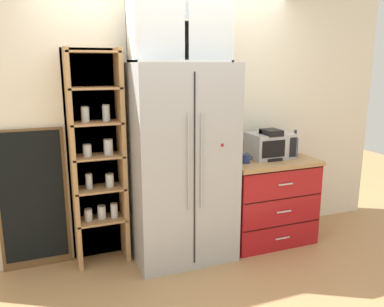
# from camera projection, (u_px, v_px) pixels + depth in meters

# --- Properties ---
(ground_plane) EXTENTS (10.75, 10.75, 0.00)m
(ground_plane) POSITION_uv_depth(u_px,v_px,m) (184.00, 256.00, 3.81)
(ground_plane) COLOR tan
(wall_back_cream) EXTENTS (5.05, 0.10, 2.55)m
(wall_back_cream) POSITION_uv_depth(u_px,v_px,m) (170.00, 122.00, 3.89)
(wall_back_cream) COLOR silver
(wall_back_cream) RESTS_ON ground
(refrigerator) EXTENTS (0.93, 0.65, 1.85)m
(refrigerator) POSITION_uv_depth(u_px,v_px,m) (182.00, 164.00, 3.63)
(refrigerator) COLOR #ADAFB5
(refrigerator) RESTS_ON ground
(pantry_shelf_column) EXTENTS (0.52, 0.31, 1.98)m
(pantry_shelf_column) POSITION_uv_depth(u_px,v_px,m) (97.00, 157.00, 3.57)
(pantry_shelf_column) COLOR brown
(pantry_shelf_column) RESTS_ON ground
(counter_cabinet) EXTENTS (0.93, 0.63, 0.89)m
(counter_cabinet) POSITION_uv_depth(u_px,v_px,m) (267.00, 200.00, 4.10)
(counter_cabinet) COLOR #A8161C
(counter_cabinet) RESTS_ON ground
(microwave) EXTENTS (0.44, 0.33, 0.26)m
(microwave) POSITION_uv_depth(u_px,v_px,m) (270.00, 145.00, 4.02)
(microwave) COLOR #ADAFB5
(microwave) RESTS_ON counter_cabinet
(coffee_maker) EXTENTS (0.17, 0.20, 0.31)m
(coffee_maker) POSITION_uv_depth(u_px,v_px,m) (269.00, 144.00, 3.97)
(coffee_maker) COLOR black
(coffee_maker) RESTS_ON counter_cabinet
(mug_navy) EXTENTS (0.11, 0.08, 0.09)m
(mug_navy) POSITION_uv_depth(u_px,v_px,m) (246.00, 159.00, 3.82)
(mug_navy) COLOR navy
(mug_navy) RESTS_ON counter_cabinet
(mug_red) EXTENTS (0.12, 0.09, 0.09)m
(mug_red) POSITION_uv_depth(u_px,v_px,m) (269.00, 154.00, 4.00)
(mug_red) COLOR red
(mug_red) RESTS_ON counter_cabinet
(bottle_cobalt) EXTENTS (0.07, 0.07, 0.28)m
(bottle_cobalt) POSITION_uv_depth(u_px,v_px,m) (295.00, 145.00, 4.10)
(bottle_cobalt) COLOR navy
(bottle_cobalt) RESTS_ON counter_cabinet
(upper_cabinet) EXTENTS (0.90, 0.32, 0.69)m
(upper_cabinet) POSITION_uv_depth(u_px,v_px,m) (179.00, 22.00, 3.39)
(upper_cabinet) COLOR silver
(upper_cabinet) RESTS_ON refrigerator
(chalkboard_menu) EXTENTS (0.60, 0.04, 1.30)m
(chalkboard_menu) POSITION_uv_depth(u_px,v_px,m) (33.00, 200.00, 3.49)
(chalkboard_menu) COLOR brown
(chalkboard_menu) RESTS_ON ground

